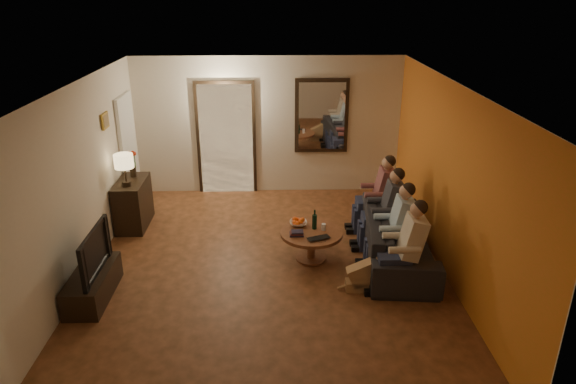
{
  "coord_description": "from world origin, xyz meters",
  "views": [
    {
      "loc": [
        0.12,
        -6.43,
        3.78
      ],
      "look_at": [
        0.3,
        0.3,
        1.05
      ],
      "focal_mm": 32.0,
      "sensor_mm": 36.0,
      "label": 1
    }
  ],
  "objects_px": {
    "laptop": "(320,240)",
    "person_b": "(396,230)",
    "person_a": "(406,251)",
    "bowl": "(298,223)",
    "tv": "(87,252)",
    "person_d": "(380,197)",
    "sofa": "(397,237)",
    "dresser": "(133,203)",
    "table_lamp": "(125,170)",
    "person_c": "(387,212)",
    "wine_bottle": "(315,219)",
    "tv_stand": "(93,285)",
    "dog": "(365,272)",
    "coffee_table": "(311,245)"
  },
  "relations": [
    {
      "from": "coffee_table",
      "to": "dog",
      "type": "bearing_deg",
      "value": -52.38
    },
    {
      "from": "tv_stand",
      "to": "dresser",
      "type": "bearing_deg",
      "value": 90.0
    },
    {
      "from": "person_a",
      "to": "bowl",
      "type": "height_order",
      "value": "person_a"
    },
    {
      "from": "tv",
      "to": "dog",
      "type": "height_order",
      "value": "tv"
    },
    {
      "from": "coffee_table",
      "to": "person_b",
      "type": "bearing_deg",
      "value": -13.51
    },
    {
      "from": "coffee_table",
      "to": "wine_bottle",
      "type": "distance_m",
      "value": 0.4
    },
    {
      "from": "dog",
      "to": "coffee_table",
      "type": "xyz_separation_m",
      "value": [
        -0.65,
        0.85,
        -0.06
      ]
    },
    {
      "from": "dresser",
      "to": "person_b",
      "type": "distance_m",
      "value": 4.33
    },
    {
      "from": "table_lamp",
      "to": "person_b",
      "type": "bearing_deg",
      "value": -17.72
    },
    {
      "from": "tv",
      "to": "laptop",
      "type": "distance_m",
      "value": 3.06
    },
    {
      "from": "dresser",
      "to": "sofa",
      "type": "bearing_deg",
      "value": -16.3
    },
    {
      "from": "table_lamp",
      "to": "bowl",
      "type": "bearing_deg",
      "value": -16.36
    },
    {
      "from": "wine_bottle",
      "to": "bowl",
      "type": "bearing_deg",
      "value": 152.45
    },
    {
      "from": "laptop",
      "to": "person_b",
      "type": "bearing_deg",
      "value": -20.39
    },
    {
      "from": "person_a",
      "to": "person_b",
      "type": "relative_size",
      "value": 1.0
    },
    {
      "from": "bowl",
      "to": "wine_bottle",
      "type": "bearing_deg",
      "value": -27.55
    },
    {
      "from": "person_a",
      "to": "person_c",
      "type": "relative_size",
      "value": 1.0
    },
    {
      "from": "sofa",
      "to": "laptop",
      "type": "distance_m",
      "value": 1.21
    },
    {
      "from": "table_lamp",
      "to": "person_c",
      "type": "bearing_deg",
      "value": -9.73
    },
    {
      "from": "tv",
      "to": "person_d",
      "type": "distance_m",
      "value": 4.45
    },
    {
      "from": "table_lamp",
      "to": "tv_stand",
      "type": "bearing_deg",
      "value": -90.0
    },
    {
      "from": "sofa",
      "to": "laptop",
      "type": "bearing_deg",
      "value": 110.06
    },
    {
      "from": "coffee_table",
      "to": "sofa",
      "type": "bearing_deg",
      "value": 0.93
    },
    {
      "from": "sofa",
      "to": "person_c",
      "type": "xyz_separation_m",
      "value": [
        -0.1,
        0.3,
        0.26
      ]
    },
    {
      "from": "person_c",
      "to": "laptop",
      "type": "bearing_deg",
      "value": -150.54
    },
    {
      "from": "person_b",
      "to": "wine_bottle",
      "type": "distance_m",
      "value": 1.18
    },
    {
      "from": "bowl",
      "to": "sofa",
      "type": "bearing_deg",
      "value": -7.87
    },
    {
      "from": "dog",
      "to": "person_a",
      "type": "bearing_deg",
      "value": -3.37
    },
    {
      "from": "person_d",
      "to": "tv",
      "type": "bearing_deg",
      "value": -155.57
    },
    {
      "from": "person_b",
      "to": "table_lamp",
      "type": "bearing_deg",
      "value": 162.28
    },
    {
      "from": "person_d",
      "to": "bowl",
      "type": "bearing_deg",
      "value": -152.46
    },
    {
      "from": "table_lamp",
      "to": "wine_bottle",
      "type": "relative_size",
      "value": 1.74
    },
    {
      "from": "laptop",
      "to": "sofa",
      "type": "bearing_deg",
      "value": -5.94
    },
    {
      "from": "sofa",
      "to": "dresser",
      "type": "bearing_deg",
      "value": 79.27
    },
    {
      "from": "person_b",
      "to": "laptop",
      "type": "relative_size",
      "value": 3.65
    },
    {
      "from": "tv_stand",
      "to": "coffee_table",
      "type": "height_order",
      "value": "coffee_table"
    },
    {
      "from": "dresser",
      "to": "wine_bottle",
      "type": "relative_size",
      "value": 2.89
    },
    {
      "from": "tv",
      "to": "person_d",
      "type": "height_order",
      "value": "person_d"
    },
    {
      "from": "tv_stand",
      "to": "dog",
      "type": "distance_m",
      "value": 3.54
    },
    {
      "from": "person_a",
      "to": "person_c",
      "type": "xyz_separation_m",
      "value": [
        0.0,
        1.2,
        0.0
      ]
    },
    {
      "from": "table_lamp",
      "to": "person_a",
      "type": "height_order",
      "value": "table_lamp"
    },
    {
      "from": "dog",
      "to": "laptop",
      "type": "bearing_deg",
      "value": 134.65
    },
    {
      "from": "person_a",
      "to": "person_c",
      "type": "height_order",
      "value": "same"
    },
    {
      "from": "sofa",
      "to": "wine_bottle",
      "type": "bearing_deg",
      "value": 91.83
    },
    {
      "from": "dresser",
      "to": "person_a",
      "type": "bearing_deg",
      "value": -27.56
    },
    {
      "from": "dresser",
      "to": "laptop",
      "type": "bearing_deg",
      "value": -26.88
    },
    {
      "from": "person_a",
      "to": "bowl",
      "type": "relative_size",
      "value": 4.63
    },
    {
      "from": "dresser",
      "to": "person_b",
      "type": "bearing_deg",
      "value": -20.49
    },
    {
      "from": "dog",
      "to": "person_c",
      "type": "bearing_deg",
      "value": 66.7
    },
    {
      "from": "person_b",
      "to": "bowl",
      "type": "bearing_deg",
      "value": 159.61
    }
  ]
}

